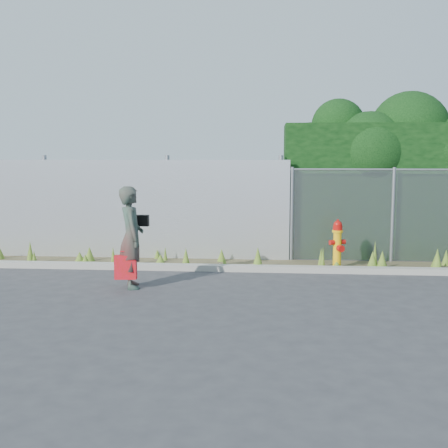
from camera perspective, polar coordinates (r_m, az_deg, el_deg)
ground at (r=9.52m, az=1.12°, el=-7.07°), size 80.00×80.00×0.00m
curb at (r=11.25m, az=1.69°, el=-4.51°), size 16.00×0.22×0.12m
weed_strip at (r=11.77m, az=4.89°, el=-3.69°), size 16.00×1.26×0.54m
corrugated_fence at (r=12.85m, az=-12.61°, el=1.50°), size 8.50×0.21×2.30m
chainlink_fence at (r=12.81m, az=21.35°, el=0.83°), size 6.50×0.07×2.05m
hedge at (r=13.77m, az=21.00°, el=5.37°), size 7.30×2.09×3.76m
fire_hydrant at (r=11.56m, az=11.44°, el=-2.14°), size 0.34×0.31×1.02m
woman at (r=9.90m, az=-9.40°, el=-1.34°), size 0.62×0.76×1.78m
red_tote_bag at (r=9.85m, az=-9.96°, el=-4.34°), size 0.37×0.14×0.49m
black_shoulder_bag at (r=10.08m, az=-8.40°, el=0.35°), size 0.26×0.11×0.20m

